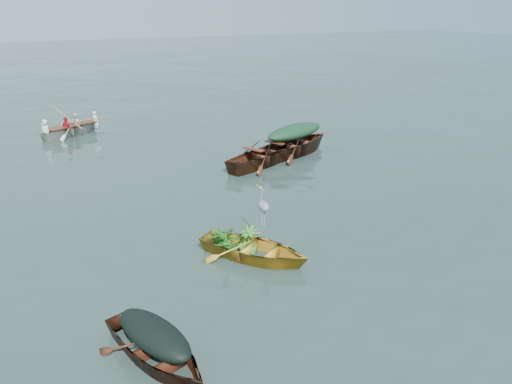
% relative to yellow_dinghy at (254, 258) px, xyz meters
% --- Properties ---
extents(ground, '(140.00, 140.00, 0.00)m').
position_rel_yellow_dinghy_xyz_m(ground, '(2.00, 0.57, 0.00)').
color(ground, '#2F413C').
rests_on(ground, ground).
extents(yellow_dinghy, '(3.03, 3.32, 0.85)m').
position_rel_yellow_dinghy_xyz_m(yellow_dinghy, '(0.00, 0.00, 0.00)').
color(yellow_dinghy, '#C08825').
rests_on(yellow_dinghy, ground).
extents(dark_covered_boat, '(2.14, 3.28, 0.73)m').
position_rel_yellow_dinghy_xyz_m(dark_covered_boat, '(-2.79, -2.39, 0.00)').
color(dark_covered_boat, '#4A1D11').
rests_on(dark_covered_boat, ground).
extents(green_tarp_boat, '(5.23, 3.25, 1.21)m').
position_rel_yellow_dinghy_xyz_m(green_tarp_boat, '(4.65, 6.60, 0.00)').
color(green_tarp_boat, '#4C1D11').
rests_on(green_tarp_boat, ground).
extents(open_wooden_boat, '(4.80, 3.26, 1.10)m').
position_rel_yellow_dinghy_xyz_m(open_wooden_boat, '(3.11, 6.00, 0.00)').
color(open_wooden_boat, '#532314').
rests_on(open_wooden_boat, ground).
extents(rowed_boat, '(3.95, 2.93, 0.90)m').
position_rel_yellow_dinghy_xyz_m(rowed_boat, '(-2.47, 13.02, 0.00)').
color(rowed_boat, beige).
rests_on(rowed_boat, ground).
extents(dark_tarp_cover, '(1.18, 1.80, 0.40)m').
position_rel_yellow_dinghy_xyz_m(dark_tarp_cover, '(-2.79, -2.39, 0.56)').
color(dark_tarp_cover, black).
rests_on(dark_tarp_cover, dark_covered_boat).
extents(green_tarp_cover, '(2.87, 1.79, 0.52)m').
position_rel_yellow_dinghy_xyz_m(green_tarp_cover, '(4.65, 6.60, 0.86)').
color(green_tarp_cover, '#15351D').
rests_on(green_tarp_cover, green_tarp_boat).
extents(thwart_benches, '(2.46, 1.76, 0.04)m').
position_rel_yellow_dinghy_xyz_m(thwart_benches, '(3.11, 6.00, 0.57)').
color(thwart_benches, '#4C2311').
rests_on(thwart_benches, open_wooden_boat).
extents(heron, '(0.47, 0.49, 0.92)m').
position_rel_yellow_dinghy_xyz_m(heron, '(0.40, 0.38, 0.88)').
color(heron, '#919399').
rests_on(heron, yellow_dinghy).
extents(dinghy_weeds, '(1.11, 1.14, 0.60)m').
position_rel_yellow_dinghy_xyz_m(dinghy_weeds, '(-0.32, 0.45, 0.72)').
color(dinghy_weeds, '#2E761F').
rests_on(dinghy_weeds, yellow_dinghy).
extents(rowers, '(2.88, 2.25, 0.76)m').
position_rel_yellow_dinghy_xyz_m(rowers, '(-2.47, 13.02, 0.83)').
color(rowers, white).
rests_on(rowers, rowed_boat).
extents(oars, '(1.81, 2.56, 0.06)m').
position_rel_yellow_dinghy_xyz_m(oars, '(-2.47, 13.02, 0.48)').
color(oars, '#9F763C').
rests_on(oars, rowed_boat).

